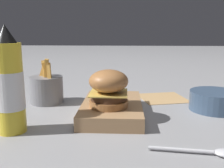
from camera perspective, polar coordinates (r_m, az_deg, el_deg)
ground_plane at (r=0.74m, az=5.26°, el=-6.11°), size 6.00×6.00×0.00m
serving_board at (r=0.71m, az=0.00°, el=-5.36°), size 0.26×0.16×0.03m
burger at (r=0.65m, az=-0.73°, el=-0.91°), size 0.10×0.10×0.09m
ketchup_bottle at (r=0.61m, az=-21.49°, el=-0.30°), size 0.06×0.06×0.24m
fries_basket at (r=0.84m, az=-14.07°, el=-1.06°), size 0.10×0.10×0.14m
side_bowl at (r=0.80m, az=21.55°, el=-3.29°), size 0.14×0.14×0.05m
spoon at (r=0.53m, az=21.52°, el=-13.65°), size 0.04×0.16×0.01m
ketchup_puddle at (r=0.94m, az=-3.57°, el=-1.97°), size 0.05×0.05×0.00m
parchment_square at (r=0.89m, az=11.01°, el=-2.97°), size 0.17×0.17×0.00m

